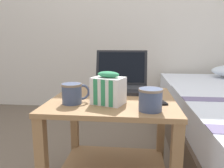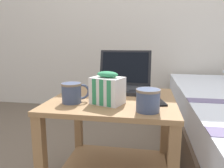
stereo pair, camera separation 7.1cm
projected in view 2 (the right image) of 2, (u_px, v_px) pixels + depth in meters
The scene contains 7 objects.
back_wall at pixel (137, 5), 2.54m from camera, with size 8.00×0.05×2.50m.
bedside_table at pixel (113, 134), 1.14m from camera, with size 0.61×0.56×0.54m.
laptop at pixel (123, 82), 1.29m from camera, with size 0.32×0.28×0.23m.
mug_front_left at pixel (148, 99), 0.88m from camera, with size 0.10×0.14×0.09m.
mug_front_right at pixel (72, 92), 1.01m from camera, with size 0.12×0.09×0.09m.
snack_bag at pixel (107, 89), 0.99m from camera, with size 0.16×0.14×0.15m.
cell_phone at pixel (154, 101), 1.03m from camera, with size 0.11×0.17×0.01m.
Camera 2 is at (0.18, -1.05, 0.82)m, focal length 35.00 mm.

